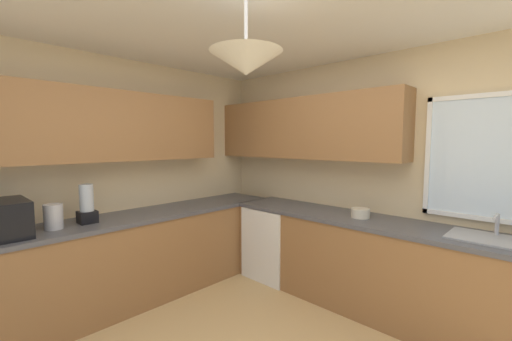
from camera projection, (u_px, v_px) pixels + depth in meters
The scene contains 9 objects.
room_shell at pixel (233, 122), 2.92m from camera, with size 4.21×3.92×2.59m.
counter_run_left at pixel (128, 259), 3.23m from camera, with size 0.65×3.53×0.90m.
counter_run_back at pixel (381, 267), 3.03m from camera, with size 3.30×0.65×0.90m.
dishwasher at pixel (276, 241), 3.90m from camera, with size 0.60×0.60×0.85m, color white.
microwave at pixel (0, 219), 2.47m from camera, with size 0.48×0.36×0.29m, color black.
kettle at pixel (53, 217), 2.72m from camera, with size 0.15×0.15×0.22m, color #B7B7BC.
sink_assembly at pixel (493, 239), 2.41m from camera, with size 0.59×0.40×0.19m.
bowl at pixel (360, 213), 3.14m from camera, with size 0.18×0.18×0.09m, color beige.
blender_appliance at pixel (87, 206), 2.92m from camera, with size 0.15×0.15×0.36m.
Camera 1 is at (1.39, -1.36, 1.64)m, focal length 22.30 mm.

